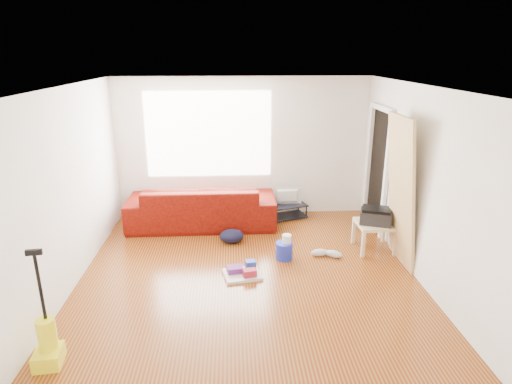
{
  "coord_description": "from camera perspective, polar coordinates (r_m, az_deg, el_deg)",
  "views": [
    {
      "loc": [
        -0.19,
        -5.04,
        2.89
      ],
      "look_at": [
        0.13,
        0.6,
        1.03
      ],
      "focal_mm": 30.0,
      "sensor_mm": 36.0,
      "label": 1
    }
  ],
  "objects": [
    {
      "name": "sofa",
      "position": [
        7.59,
        -7.1,
        -4.36
      ],
      "size": [
        2.52,
        0.98,
        0.73
      ],
      "primitive_type": "imported",
      "rotation": [
        0.0,
        0.0,
        3.14
      ],
      "color": "#370303",
      "rests_on": "ground"
    },
    {
      "name": "vacuum",
      "position": [
        4.81,
        -26.05,
        -17.68
      ],
      "size": [
        0.28,
        0.31,
        1.19
      ],
      "rotation": [
        0.0,
        0.0,
        0.11
      ],
      "color": "yellow",
      "rests_on": "ground"
    },
    {
      "name": "tv_stand",
      "position": [
        7.83,
        4.17,
        -2.47
      ],
      "size": [
        0.76,
        0.57,
        0.25
      ],
      "rotation": [
        0.0,
        0.0,
        0.31
      ],
      "color": "black",
      "rests_on": "ground"
    },
    {
      "name": "bucket",
      "position": [
        6.37,
        3.75,
        -8.83
      ],
      "size": [
        0.31,
        0.31,
        0.25
      ],
      "primitive_type": "cylinder",
      "rotation": [
        0.0,
        0.0,
        -0.3
      ],
      "color": "#1C2AAB",
      "rests_on": "ground"
    },
    {
      "name": "side_table",
      "position": [
        6.74,
        15.56,
        -4.53
      ],
      "size": [
        0.54,
        0.54,
        0.44
      ],
      "rotation": [
        0.0,
        0.0,
        0.02
      ],
      "color": "#C9B67E",
      "rests_on": "ground"
    },
    {
      "name": "printer",
      "position": [
        6.67,
        15.69,
        -3.06
      ],
      "size": [
        0.54,
        0.48,
        0.24
      ],
      "rotation": [
        0.0,
        0.0,
        -0.34
      ],
      "color": "black",
      "rests_on": "side_table"
    },
    {
      "name": "room",
      "position": [
        5.45,
        -0.38,
        0.7
      ],
      "size": [
        4.51,
        5.01,
        2.51
      ],
      "color": "#611F0B",
      "rests_on": "ground"
    },
    {
      "name": "backpack",
      "position": [
        6.88,
        -3.25,
        -6.69
      ],
      "size": [
        0.41,
        0.34,
        0.21
      ],
      "primitive_type": "ellipsoid",
      "rotation": [
        0.0,
        0.0,
        0.09
      ],
      "color": "black",
      "rests_on": "ground"
    },
    {
      "name": "cleaning_tray",
      "position": [
        5.9,
        -1.7,
        -10.6
      ],
      "size": [
        0.55,
        0.47,
        0.18
      ],
      "rotation": [
        0.0,
        0.0,
        0.19
      ],
      "color": "silver",
      "rests_on": "ground"
    },
    {
      "name": "toilet_paper",
      "position": [
        6.31,
        4.09,
        -7.27
      ],
      "size": [
        0.13,
        0.13,
        0.12
      ],
      "primitive_type": "cylinder",
      "color": "white",
      "rests_on": "bucket"
    },
    {
      "name": "door_panel",
      "position": [
        6.61,
        17.86,
        -8.72
      ],
      "size": [
        0.26,
        0.85,
        2.11
      ],
      "primitive_type": "cube",
      "rotation": [
        0.0,
        -0.1,
        0.0
      ],
      "color": "tan",
      "rests_on": "ground"
    },
    {
      "name": "tv",
      "position": [
        7.74,
        4.22,
        -0.59
      ],
      "size": [
        0.53,
        0.07,
        0.31
      ],
      "primitive_type": "imported",
      "rotation": [
        0.0,
        0.0,
        3.14
      ],
      "color": "black",
      "rests_on": "tv_stand"
    },
    {
      "name": "sneakers",
      "position": [
        6.48,
        9.39,
        -8.05
      ],
      "size": [
        0.47,
        0.24,
        0.11
      ],
      "rotation": [
        0.0,
        0.0,
        -0.34
      ],
      "color": "silver",
      "rests_on": "ground"
    }
  ]
}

